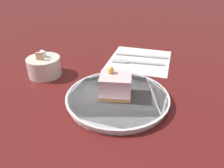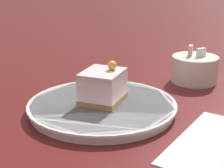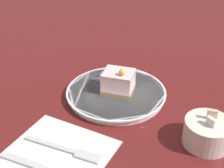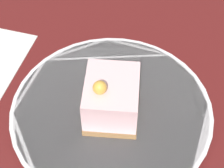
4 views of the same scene
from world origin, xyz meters
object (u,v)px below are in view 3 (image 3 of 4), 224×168
object	(u,v)px
knife	(35,165)
sugar_bowl	(207,132)
plate	(116,93)
fork	(68,150)
cake_slice	(118,81)

from	to	relation	value
knife	sugar_bowl	size ratio (longest dim) A/B	1.89
plate	fork	xyz separation A→B (m)	(0.23, 0.02, -0.00)
cake_slice	plate	bearing A→B (deg)	-83.01
cake_slice	fork	size ratio (longest dim) A/B	0.52
fork	knife	size ratio (longest dim) A/B	0.94
cake_slice	knife	size ratio (longest dim) A/B	0.48
fork	sugar_bowl	bearing A→B (deg)	118.10
plate	cake_slice	size ratio (longest dim) A/B	2.85
cake_slice	sugar_bowl	bearing A→B (deg)	62.14
plate	knife	world-z (taller)	plate
cake_slice	sugar_bowl	world-z (taller)	cake_slice
cake_slice	knife	bearing A→B (deg)	-17.28
plate	fork	bearing A→B (deg)	5.14
plate	fork	world-z (taller)	plate
plate	knife	bearing A→B (deg)	-1.77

